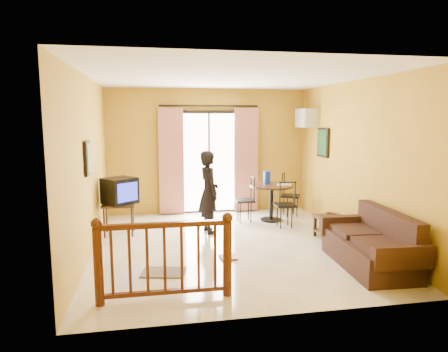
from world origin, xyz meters
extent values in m
plane|color=beige|center=(0.00, 0.00, 0.00)|extent=(5.00, 5.00, 0.00)
plane|color=white|center=(0.00, 0.00, 2.80)|extent=(5.00, 5.00, 0.00)
plane|color=#B78C23|center=(0.00, 2.50, 1.40)|extent=(4.50, 0.00, 4.50)
plane|color=#B78C23|center=(0.00, -2.50, 1.40)|extent=(4.50, 0.00, 4.50)
plane|color=#B78C23|center=(-2.25, 0.00, 1.40)|extent=(0.00, 5.00, 5.00)
plane|color=#B78C23|center=(2.25, 0.00, 1.40)|extent=(0.00, 5.00, 5.00)
cube|color=black|center=(0.00, 2.48, 1.15)|extent=(1.34, 0.03, 2.34)
cube|color=white|center=(0.00, 2.45, 1.15)|extent=(1.20, 0.04, 2.20)
cube|color=black|center=(0.00, 2.43, 1.15)|extent=(0.04, 0.02, 2.20)
cube|color=beige|center=(-0.85, 2.40, 1.20)|extent=(0.55, 0.08, 2.35)
cube|color=beige|center=(0.85, 2.40, 1.20)|extent=(0.55, 0.08, 2.35)
cylinder|color=black|center=(0.00, 2.40, 2.42)|extent=(2.20, 0.04, 0.04)
cube|color=black|center=(-1.90, 1.01, 0.57)|extent=(0.59, 0.49, 0.04)
cylinder|color=black|center=(-2.14, 0.81, 0.28)|extent=(0.04, 0.04, 0.57)
cylinder|color=black|center=(-1.66, 0.81, 0.28)|extent=(0.04, 0.04, 0.57)
cylinder|color=black|center=(-2.14, 1.20, 0.28)|extent=(0.04, 0.04, 0.57)
cylinder|color=black|center=(-1.66, 1.20, 0.28)|extent=(0.04, 0.04, 0.57)
cube|color=black|center=(-1.87, 1.01, 0.83)|extent=(0.71, 0.71, 0.48)
cube|color=#232DD2|center=(-1.71, 0.82, 0.83)|extent=(0.34, 0.28, 0.34)
cube|color=black|center=(-2.22, -0.20, 1.55)|extent=(0.04, 0.42, 0.52)
cube|color=#57514B|center=(-2.19, -0.20, 1.55)|extent=(0.01, 0.34, 0.44)
cylinder|color=black|center=(1.19, 1.49, 0.75)|extent=(0.92, 0.92, 0.04)
cylinder|color=black|center=(1.19, 1.49, 0.37)|extent=(0.08, 0.08, 0.75)
cylinder|color=black|center=(1.19, 1.49, 0.01)|extent=(0.45, 0.45, 0.03)
cylinder|color=#152DCE|center=(1.12, 1.61, 0.90)|extent=(0.15, 0.15, 0.27)
cube|color=beige|center=(1.42, 1.39, 0.78)|extent=(0.30, 0.21, 0.02)
cube|color=silver|center=(2.10, 1.95, 2.15)|extent=(0.30, 0.60, 0.40)
cube|color=gray|center=(1.95, 1.95, 2.15)|extent=(0.02, 0.56, 0.36)
cube|color=black|center=(2.22, 1.30, 1.65)|extent=(0.04, 0.50, 0.60)
cube|color=black|center=(2.19, 1.30, 1.65)|extent=(0.01, 0.42, 0.52)
cube|color=black|center=(1.85, -0.16, 0.39)|extent=(0.51, 0.92, 0.04)
cube|color=black|center=(1.85, -0.16, 0.12)|extent=(0.47, 0.88, 0.03)
cube|color=black|center=(1.65, -0.57, 0.19)|extent=(0.05, 0.05, 0.39)
cube|color=black|center=(2.05, -0.57, 0.19)|extent=(0.05, 0.05, 0.39)
cube|color=black|center=(1.65, 0.25, 0.19)|extent=(0.05, 0.05, 0.39)
cube|color=black|center=(2.05, 0.25, 0.19)|extent=(0.05, 0.05, 0.39)
imported|color=#5A2C1F|center=(1.85, 0.03, 0.44)|extent=(0.21, 0.21, 0.06)
cube|color=#321A13|center=(1.80, -1.33, 0.20)|extent=(0.88, 1.63, 0.40)
cube|color=#321A13|center=(2.10, -1.33, 0.55)|extent=(0.26, 1.60, 0.55)
cube|color=#321A13|center=(1.80, -2.11, 0.42)|extent=(0.81, 0.20, 0.30)
cube|color=#321A13|center=(1.80, -0.55, 0.42)|extent=(0.81, 0.20, 0.30)
cube|color=#321A13|center=(1.75, -1.68, 0.43)|extent=(0.58, 0.68, 0.10)
cube|color=#321A13|center=(1.75, -0.98, 0.43)|extent=(0.58, 0.68, 0.10)
imported|color=black|center=(-0.23, 0.85, 0.78)|extent=(0.47, 0.62, 1.55)
cylinder|color=#471E0F|center=(-1.90, -1.90, 0.46)|extent=(0.11, 0.11, 0.92)
cylinder|color=#471E0F|center=(-0.40, -1.90, 0.46)|extent=(0.11, 0.11, 0.92)
sphere|color=#471E0F|center=(-1.90, -1.90, 0.97)|extent=(0.13, 0.13, 0.13)
sphere|color=#471E0F|center=(-0.40, -1.90, 0.97)|extent=(0.13, 0.13, 0.13)
cube|color=#471E0F|center=(-1.15, -1.90, 0.92)|extent=(1.55, 0.08, 0.06)
cube|color=#471E0F|center=(-1.15, -1.90, 0.10)|extent=(1.55, 0.06, 0.05)
cube|color=#63574F|center=(-1.15, -1.05, 0.01)|extent=(0.67, 0.52, 0.02)
cube|color=#5A2C1F|center=(-0.22, -0.63, 0.01)|extent=(0.12, 0.26, 0.03)
cube|color=#5A2C1F|center=(-0.08, -0.63, 0.01)|extent=(0.12, 0.26, 0.03)
camera|label=1|loc=(-1.26, -6.44, 2.14)|focal=32.00mm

